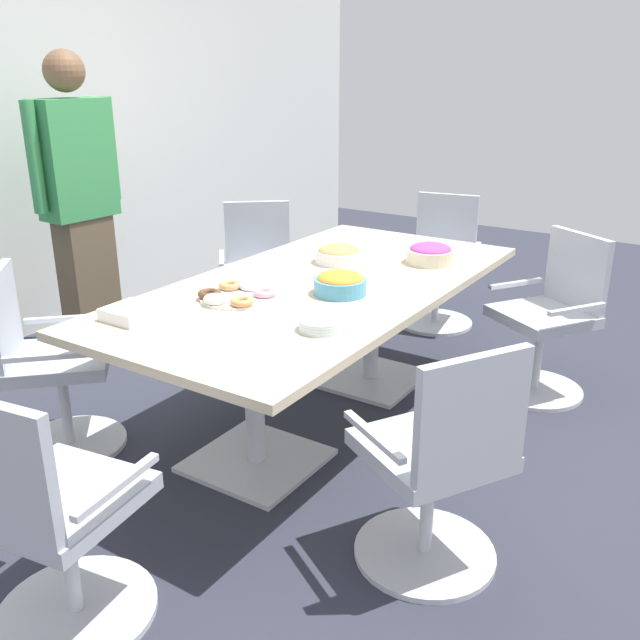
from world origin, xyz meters
TOP-DOWN VIEW (x-y plane):
  - ground_plane at (0.00, 0.00)m, footprint 10.00×10.00m
  - back_wall at (0.00, 2.40)m, footprint 8.00×0.10m
  - conference_table at (0.00, 0.00)m, footprint 2.40×1.20m
  - office_chair_0 at (-0.75, -0.99)m, footprint 0.74×0.74m
  - office_chair_1 at (0.97, -0.90)m, footprint 0.75×0.75m
  - office_chair_2 at (1.70, 0.09)m, footprint 0.62×0.62m
  - office_chair_3 at (0.76, 0.98)m, footprint 0.76×0.76m
  - office_chair_4 at (-0.97, 0.91)m, footprint 0.76×0.76m
  - office_chair_5 at (-1.70, -0.08)m, footprint 0.61×0.61m
  - person_standing_1 at (-0.02, 1.74)m, footprint 0.61×0.24m
  - snack_bowl_candy_mix at (0.63, -0.31)m, footprint 0.26×0.26m
  - snack_bowl_cookies at (0.37, 0.12)m, footprint 0.26×0.26m
  - snack_bowl_chips_orange at (-0.10, -0.18)m, footprint 0.25×0.25m
  - donut_platter at (-0.43, 0.19)m, footprint 0.36×0.35m
  - plate_stack at (-0.55, -0.37)m, footprint 0.18×0.18m
  - napkin_pile at (-0.88, 0.39)m, footprint 0.19×0.19m

SIDE VIEW (x-z plane):
  - ground_plane at x=0.00m, z-range -0.01..0.00m
  - office_chair_0 at x=-0.75m, z-range -0.05..0.86m
  - office_chair_1 at x=0.97m, z-range -0.05..0.86m
  - office_chair_2 at x=1.70m, z-range -0.05..0.86m
  - office_chair_3 at x=0.76m, z-range -0.05..0.86m
  - office_chair_4 at x=-0.97m, z-range -0.05..0.86m
  - office_chair_5 at x=-1.70m, z-range -0.05..0.86m
  - conference_table at x=0.00m, z-range 0.25..1.00m
  - donut_platter at x=-0.43m, z-range 0.75..0.79m
  - plate_stack at x=-0.55m, z-range 0.75..0.80m
  - napkin_pile at x=-0.88m, z-range 0.75..0.80m
  - snack_bowl_cookies at x=0.37m, z-range 0.75..0.85m
  - snack_bowl_chips_orange at x=-0.10m, z-range 0.75..0.86m
  - snack_bowl_candy_mix at x=0.63m, z-range 0.75..0.86m
  - person_standing_1 at x=-0.02m, z-range 0.05..1.91m
  - back_wall at x=0.00m, z-range 0.00..2.80m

